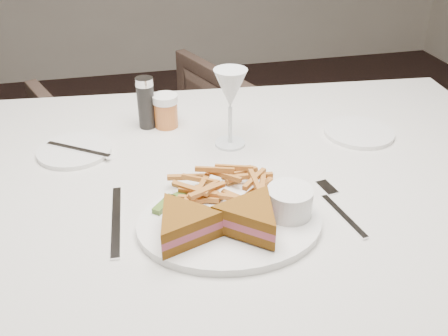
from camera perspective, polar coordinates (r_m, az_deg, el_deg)
name	(u,v)px	position (r m, az deg, el deg)	size (l,w,h in m)	color
table	(219,308)	(1.25, -0.54, -15.74)	(1.38, 0.92, 0.75)	silver
chair_far	(153,155)	(1.91, -8.07, 1.52)	(0.68, 0.64, 0.70)	#46342B
table_setting	(221,176)	(0.94, -0.34, -0.97)	(0.80, 0.63, 0.18)	white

